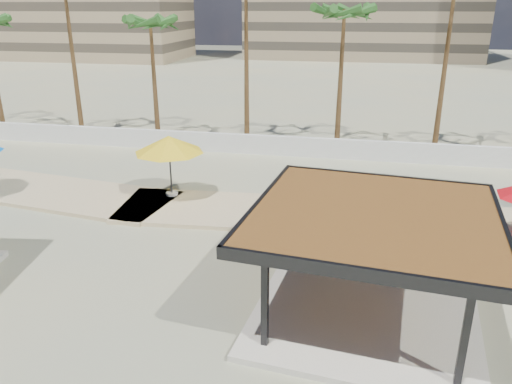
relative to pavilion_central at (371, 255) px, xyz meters
The scene contains 9 objects.
ground 5.15m from the pavilion_central, behind, with size 200.00×200.00×0.00m, color tan.
promenade 8.44m from the pavilion_central, 109.55° to the left, with size 44.45×7.97×0.24m.
boundary_wall 16.82m from the pavilion_central, 106.46° to the left, with size 56.00×0.30×1.20m, color silver.
pavilion_central is the anchor object (origin of this frame).
umbrella_b 11.96m from the pavilion_central, 138.54° to the left, with size 3.55×3.55×2.86m.
lounger_b 8.20m from the pavilion_central, 100.80° to the left, with size 0.82×2.36×0.89m.
lounger_c 7.55m from the pavilion_central, 59.64° to the left, with size 1.78×2.48×0.91m.
palm_c 23.39m from the pavilion_central, 127.11° to the left, with size 3.00×3.00×8.39m.
palm_e 19.46m from the pavilion_central, 95.40° to the left, with size 3.00×3.00×9.03m.
Camera 1 is at (4.05, -12.96, 8.61)m, focal length 35.00 mm.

